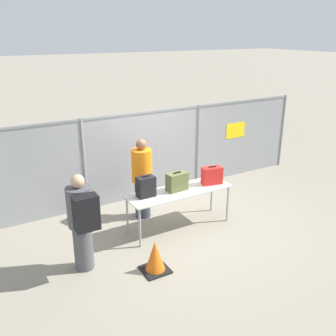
{
  "coord_description": "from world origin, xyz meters",
  "views": [
    {
      "loc": [
        -3.66,
        -5.74,
        3.69
      ],
      "look_at": [
        -0.04,
        0.48,
        1.05
      ],
      "focal_mm": 40.0,
      "sensor_mm": 36.0,
      "label": 1
    }
  ],
  "objects_px": {
    "suitcase_olive": "(177,182)",
    "security_worker_near": "(142,178)",
    "traffic_cone": "(155,257)",
    "utility_trailer": "(195,152)",
    "suitcase_red": "(212,175)",
    "inspection_table": "(179,193)",
    "suitcase_black": "(146,187)",
    "traveler_hooded": "(82,220)"
  },
  "relations": [
    {
      "from": "suitcase_olive",
      "to": "security_worker_near",
      "type": "bearing_deg",
      "value": 117.06
    },
    {
      "from": "inspection_table",
      "to": "suitcase_olive",
      "type": "relative_size",
      "value": 5.07
    },
    {
      "from": "suitcase_olive",
      "to": "suitcase_red",
      "type": "relative_size",
      "value": 0.96
    },
    {
      "from": "inspection_table",
      "to": "suitcase_olive",
      "type": "distance_m",
      "value": 0.24
    },
    {
      "from": "inspection_table",
      "to": "suitcase_black",
      "type": "relative_size",
      "value": 5.14
    },
    {
      "from": "inspection_table",
      "to": "traffic_cone",
      "type": "distance_m",
      "value": 1.59
    },
    {
      "from": "suitcase_olive",
      "to": "traffic_cone",
      "type": "xyz_separation_m",
      "value": [
        -1.07,
        -1.08,
        -0.72
      ]
    },
    {
      "from": "suitcase_olive",
      "to": "utility_trailer",
      "type": "relative_size",
      "value": 0.1
    },
    {
      "from": "suitcase_olive",
      "to": "traveler_hooded",
      "type": "xyz_separation_m",
      "value": [
        -2.03,
        -0.47,
        -0.06
      ]
    },
    {
      "from": "traffic_cone",
      "to": "utility_trailer",
      "type": "bearing_deg",
      "value": 48.95
    },
    {
      "from": "utility_trailer",
      "to": "suitcase_red",
      "type": "bearing_deg",
      "value": -118.62
    },
    {
      "from": "security_worker_near",
      "to": "suitcase_olive",
      "type": "bearing_deg",
      "value": 105.89
    },
    {
      "from": "suitcase_red",
      "to": "utility_trailer",
      "type": "relative_size",
      "value": 0.1
    },
    {
      "from": "suitcase_olive",
      "to": "security_worker_near",
      "type": "relative_size",
      "value": 0.25
    },
    {
      "from": "suitcase_olive",
      "to": "traveler_hooded",
      "type": "height_order",
      "value": "traveler_hooded"
    },
    {
      "from": "inspection_table",
      "to": "utility_trailer",
      "type": "distance_m",
      "value": 3.79
    },
    {
      "from": "security_worker_near",
      "to": "traffic_cone",
      "type": "height_order",
      "value": "security_worker_near"
    },
    {
      "from": "utility_trailer",
      "to": "suitcase_black",
      "type": "bearing_deg",
      "value": -136.83
    },
    {
      "from": "suitcase_olive",
      "to": "traveler_hooded",
      "type": "distance_m",
      "value": 2.09
    },
    {
      "from": "suitcase_black",
      "to": "traffic_cone",
      "type": "xyz_separation_m",
      "value": [
        -0.42,
        -1.13,
        -0.74
      ]
    },
    {
      "from": "suitcase_olive",
      "to": "security_worker_near",
      "type": "distance_m",
      "value": 0.84
    },
    {
      "from": "traffic_cone",
      "to": "suitcase_olive",
      "type": "bearing_deg",
      "value": 45.25
    },
    {
      "from": "suitcase_red",
      "to": "utility_trailer",
      "type": "height_order",
      "value": "suitcase_red"
    },
    {
      "from": "suitcase_olive",
      "to": "suitcase_red",
      "type": "bearing_deg",
      "value": -5.3
    },
    {
      "from": "inspection_table",
      "to": "security_worker_near",
      "type": "bearing_deg",
      "value": 117.89
    },
    {
      "from": "traveler_hooded",
      "to": "utility_trailer",
      "type": "distance_m",
      "value": 5.6
    },
    {
      "from": "suitcase_red",
      "to": "traffic_cone",
      "type": "relative_size",
      "value": 0.8
    },
    {
      "from": "traveler_hooded",
      "to": "suitcase_black",
      "type": "bearing_deg",
      "value": 7.07
    },
    {
      "from": "traveler_hooded",
      "to": "security_worker_near",
      "type": "xyz_separation_m",
      "value": [
        1.65,
        1.21,
        -0.03
      ]
    },
    {
      "from": "traveler_hooded",
      "to": "security_worker_near",
      "type": "bearing_deg",
      "value": 22.83
    },
    {
      "from": "suitcase_olive",
      "to": "suitcase_red",
      "type": "height_order",
      "value": "same"
    },
    {
      "from": "suitcase_olive",
      "to": "utility_trailer",
      "type": "distance_m",
      "value": 3.82
    },
    {
      "from": "inspection_table",
      "to": "utility_trailer",
      "type": "bearing_deg",
      "value": 51.16
    },
    {
      "from": "suitcase_olive",
      "to": "utility_trailer",
      "type": "bearing_deg",
      "value": 50.43
    },
    {
      "from": "suitcase_olive",
      "to": "security_worker_near",
      "type": "xyz_separation_m",
      "value": [
        -0.38,
        0.74,
        -0.1
      ]
    },
    {
      "from": "suitcase_black",
      "to": "security_worker_near",
      "type": "height_order",
      "value": "security_worker_near"
    },
    {
      "from": "suitcase_olive",
      "to": "traffic_cone",
      "type": "distance_m",
      "value": 1.68
    },
    {
      "from": "suitcase_red",
      "to": "security_worker_near",
      "type": "xyz_separation_m",
      "value": [
        -1.16,
        0.81,
        -0.1
      ]
    },
    {
      "from": "suitcase_black",
      "to": "security_worker_near",
      "type": "xyz_separation_m",
      "value": [
        0.27,
        0.69,
        -0.11
      ]
    },
    {
      "from": "suitcase_olive",
      "to": "utility_trailer",
      "type": "xyz_separation_m",
      "value": [
        2.4,
        2.91,
        -0.58
      ]
    },
    {
      "from": "inspection_table",
      "to": "suitcase_black",
      "type": "distance_m",
      "value": 0.73
    },
    {
      "from": "suitcase_red",
      "to": "traffic_cone",
      "type": "distance_m",
      "value": 2.22
    }
  ]
}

